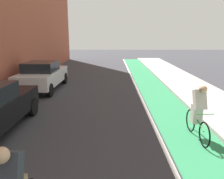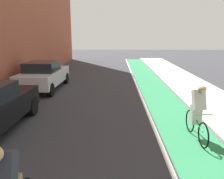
{
  "view_description": "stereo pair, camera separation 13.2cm",
  "coord_description": "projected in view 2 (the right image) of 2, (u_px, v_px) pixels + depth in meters",
  "views": [
    {
      "loc": [
        0.88,
        2.53,
        2.96
      ],
      "look_at": [
        0.89,
        10.71,
        1.01
      ],
      "focal_mm": 37.21,
      "sensor_mm": 36.0,
      "label": 1
    },
    {
      "loc": [
        1.01,
        2.53,
        2.96
      ],
      "look_at": [
        0.89,
        10.71,
        1.01
      ],
      "focal_mm": 37.21,
      "sensor_mm": 36.0,
      "label": 2
    }
  ],
  "objects": [
    {
      "name": "parked_sedan_white",
      "position": [
        44.0,
        75.0,
        12.69
      ],
      "size": [
        1.98,
        4.28,
        1.53
      ],
      "color": "silver",
      "rests_on": "ground"
    },
    {
      "name": "bike_lane_paint",
      "position": [
        156.0,
        92.0,
        12.24
      ],
      "size": [
        1.6,
        32.89,
        0.0
      ],
      "primitive_type": "cube",
      "color": "#2D8451",
      "rests_on": "ground"
    },
    {
      "name": "lane_divider_stripe",
      "position": [
        139.0,
        92.0,
        12.26
      ],
      "size": [
        0.12,
        32.89,
        0.0
      ],
      "primitive_type": "cube",
      "color": "white",
      "rests_on": "ground"
    },
    {
      "name": "ground_plane",
      "position": [
        93.0,
        102.0,
        10.34
      ],
      "size": [
        72.36,
        72.36,
        0.0
      ],
      "primitive_type": "plane",
      "color": "#38383D"
    },
    {
      "name": "cyclist_mid",
      "position": [
        197.0,
        111.0,
        6.58
      ],
      "size": [
        0.48,
        1.75,
        1.63
      ],
      "color": "black",
      "rests_on": "ground"
    },
    {
      "name": "sidewalk_right",
      "position": [
        197.0,
        91.0,
        12.2
      ],
      "size": [
        2.63,
        32.89,
        0.14
      ],
      "primitive_type": "cube",
      "color": "#A8A59E",
      "rests_on": "ground"
    }
  ]
}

